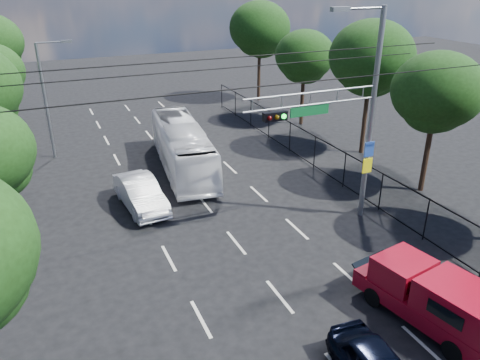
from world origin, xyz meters
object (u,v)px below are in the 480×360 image
signal_mast (349,112)px  white_van (140,193)px  white_bus (182,147)px  red_pickup (432,297)px

signal_mast → white_van: 10.66m
signal_mast → white_bus: (-4.90, 8.93, -3.87)m
signal_mast → red_pickup: 8.40m
red_pickup → white_bus: 16.46m
signal_mast → white_van: (-8.28, 4.98, -4.49)m
signal_mast → white_bus: signal_mast is taller
white_bus → white_van: 5.24m
red_pickup → white_bus: size_ratio=0.55×
red_pickup → white_van: red_pickup is taller
signal_mast → white_van: bearing=149.0°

